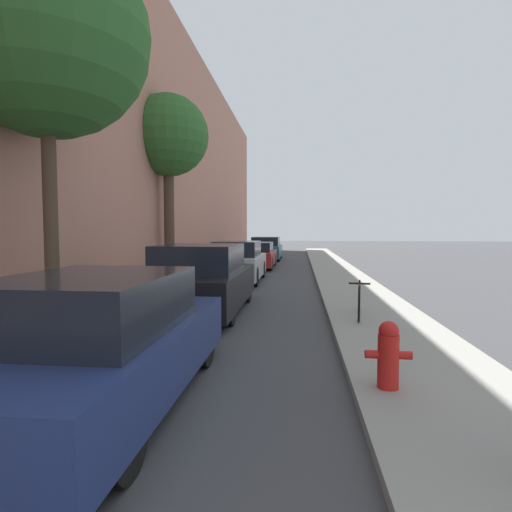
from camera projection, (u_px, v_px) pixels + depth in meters
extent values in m
plane|color=#3D3D3F|center=(262.00, 283.00, 14.51)|extent=(120.00, 120.00, 0.00)
cube|color=gray|center=(182.00, 280.00, 14.81)|extent=(2.00, 52.00, 0.12)
cube|color=gray|center=(346.00, 282.00, 14.20)|extent=(2.00, 52.00, 0.12)
cube|color=tan|center=(143.00, 128.00, 14.62)|extent=(0.70, 52.00, 10.94)
cylinder|color=black|center=(92.00, 340.00, 5.74)|extent=(0.22, 0.64, 0.64)
cylinder|color=black|center=(202.00, 343.00, 5.57)|extent=(0.22, 0.64, 0.64)
cylinder|color=black|center=(120.00, 437.00, 3.02)|extent=(0.22, 0.64, 0.64)
cube|color=navy|center=(101.00, 357.00, 4.37)|extent=(1.79, 4.14, 0.65)
cube|color=black|center=(92.00, 303.00, 4.17)|extent=(1.58, 2.15, 0.57)
cylinder|color=black|center=(183.00, 289.00, 10.77)|extent=(0.22, 0.65, 0.65)
cylinder|color=black|center=(246.00, 290.00, 10.59)|extent=(0.22, 0.65, 0.65)
cylinder|color=black|center=(145.00, 307.00, 8.13)|extent=(0.22, 0.65, 0.65)
cylinder|color=black|center=(228.00, 309.00, 7.96)|extent=(0.22, 0.65, 0.65)
cube|color=black|center=(202.00, 287.00, 9.35)|extent=(1.89, 4.28, 0.75)
cube|color=black|center=(200.00, 258.00, 9.14)|extent=(1.66, 2.23, 0.60)
cylinder|color=black|center=(224.00, 269.00, 16.31)|extent=(0.22, 0.65, 0.65)
cylinder|color=black|center=(262.00, 269.00, 16.15)|extent=(0.22, 0.65, 0.65)
cylinder|color=black|center=(210.00, 276.00, 13.72)|extent=(0.22, 0.65, 0.65)
cylinder|color=black|center=(254.00, 277.00, 13.57)|extent=(0.22, 0.65, 0.65)
cube|color=silver|center=(238.00, 266.00, 14.92)|extent=(1.69, 4.20, 0.75)
cube|color=black|center=(237.00, 249.00, 14.72)|extent=(1.48, 2.18, 0.53)
cylinder|color=black|center=(243.00, 259.00, 21.85)|extent=(0.22, 0.65, 0.65)
cylinder|color=black|center=(274.00, 259.00, 21.68)|extent=(0.22, 0.65, 0.65)
cylinder|color=black|center=(235.00, 263.00, 19.08)|extent=(0.22, 0.65, 0.65)
cylinder|color=black|center=(270.00, 264.00, 18.91)|extent=(0.22, 0.65, 0.65)
cube|color=maroon|center=(256.00, 258.00, 20.37)|extent=(1.82, 4.50, 0.65)
cube|color=black|center=(255.00, 247.00, 20.16)|extent=(1.61, 2.34, 0.44)
cylinder|color=black|center=(256.00, 253.00, 27.53)|extent=(0.22, 0.66, 0.66)
cylinder|color=black|center=(280.00, 253.00, 27.36)|extent=(0.22, 0.66, 0.66)
cylinder|color=black|center=(251.00, 256.00, 24.71)|extent=(0.22, 0.66, 0.66)
cylinder|color=black|center=(278.00, 256.00, 24.54)|extent=(0.22, 0.66, 0.66)
cube|color=#1E6066|center=(266.00, 251.00, 26.02)|extent=(1.83, 4.58, 0.73)
cube|color=black|center=(266.00, 241.00, 25.80)|extent=(1.61, 2.38, 0.54)
cylinder|color=#4C3A2B|center=(51.00, 211.00, 7.17)|extent=(0.24, 0.24, 4.12)
sphere|color=#2D6028|center=(45.00, 32.00, 6.98)|extent=(3.52, 3.52, 3.52)
cylinder|color=#4C3A2B|center=(169.00, 218.00, 15.17)|extent=(0.37, 0.37, 4.38)
sphere|color=#2D6028|center=(168.00, 135.00, 14.98)|extent=(2.95, 2.95, 2.95)
cylinder|color=red|center=(388.00, 361.00, 4.49)|extent=(0.23, 0.23, 0.59)
sphere|color=red|center=(389.00, 331.00, 4.47)|extent=(0.22, 0.22, 0.22)
cylinder|color=red|center=(372.00, 354.00, 4.51)|extent=(0.15, 0.09, 0.09)
cylinder|color=red|center=(405.00, 355.00, 4.47)|extent=(0.15, 0.09, 0.09)
torus|color=black|center=(359.00, 296.00, 8.73)|extent=(0.14, 0.68, 0.68)
torus|color=black|center=(359.00, 304.00, 7.78)|extent=(0.14, 0.68, 0.68)
cube|color=maroon|center=(359.00, 292.00, 8.25)|extent=(0.16, 0.82, 0.04)
cylinder|color=maroon|center=(359.00, 289.00, 8.07)|extent=(0.04, 0.04, 0.19)
cube|color=black|center=(360.00, 284.00, 8.64)|extent=(0.44, 0.10, 0.04)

